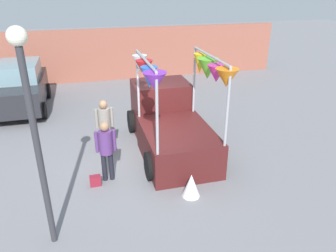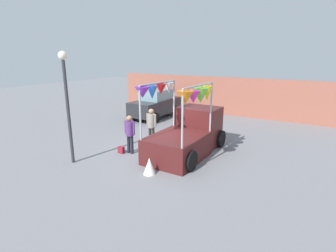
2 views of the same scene
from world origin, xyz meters
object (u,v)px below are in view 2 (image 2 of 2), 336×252
person_vendor (151,123)px  parked_car (156,104)px  person_customer (130,131)px  street_lamp (66,93)px  handbag (121,150)px  folded_kite_bundle_white (149,166)px  vendor_truck (189,132)px

person_vendor → parked_car: bearing=121.9°
person_vendor → person_customer: bearing=-93.7°
street_lamp → handbag: bearing=61.9°
street_lamp → folded_kite_bundle_white: 4.04m
person_customer → handbag: size_ratio=5.89×
parked_car → handbag: (2.45, -6.30, -0.80)m
person_vendor → vendor_truck: bearing=-0.3°
vendor_truck → person_vendor: bearing=179.7°
parked_car → folded_kite_bundle_white: 8.73m
vendor_truck → street_lamp: 5.09m
vendor_truck → folded_kite_bundle_white: vendor_truck is taller
person_customer → street_lamp: bearing=-123.4°
parked_car → folded_kite_bundle_white: size_ratio=6.67×
handbag → folded_kite_bundle_white: bearing=-25.1°
handbag → folded_kite_bundle_white: 2.46m
person_customer → handbag: bearing=-150.3°
folded_kite_bundle_white → street_lamp: bearing=-167.4°
street_lamp → vendor_truck: bearing=45.5°
person_vendor → folded_kite_bundle_white: 3.31m
handbag → folded_kite_bundle_white: (2.22, -1.04, 0.16)m
parked_car → folded_kite_bundle_white: (4.68, -7.35, -0.64)m
parked_car → person_vendor: size_ratio=2.35×
parked_car → person_vendor: 5.48m
handbag → street_lamp: street_lamp is taller
person_customer → handbag: 0.94m
person_customer → folded_kite_bundle_white: 2.35m
vendor_truck → folded_kite_bundle_white: 2.76m
parked_car → vendor_truck: bearing=-43.9°
person_vendor → handbag: size_ratio=6.07×
person_customer → person_vendor: bearing=86.3°
person_customer → person_vendor: 1.45m
person_customer → folded_kite_bundle_white: bearing=-33.5°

